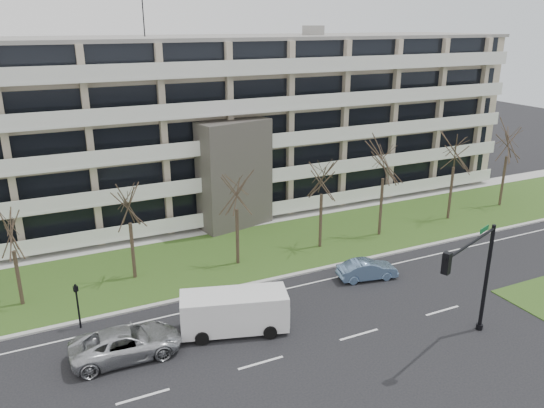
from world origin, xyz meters
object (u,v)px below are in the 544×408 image
blue_sedan (367,270)px  traffic_signal (474,272)px  white_van (236,309)px  pedestrian_signal (77,300)px  silver_pickup (126,343)px

blue_sedan → traffic_signal: size_ratio=0.61×
white_van → pedestrian_signal: pedestrian_signal is taller
silver_pickup → traffic_signal: size_ratio=0.86×
silver_pickup → white_van: white_van is taller
pedestrian_signal → white_van: bearing=-35.2°
white_van → traffic_signal: traffic_signal is taller
blue_sedan → white_van: white_van is taller
traffic_signal → pedestrian_signal: 21.53m
traffic_signal → pedestrian_signal: size_ratio=2.39×
white_van → pedestrian_signal: (-7.88, 4.05, 0.38)m
silver_pickup → blue_sedan: 16.48m
blue_sedan → traffic_signal: bearing=-166.3°
pedestrian_signal → traffic_signal: bearing=-37.5°
white_van → blue_sedan: bearing=28.0°
silver_pickup → blue_sedan: (16.36, 1.95, -0.12)m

